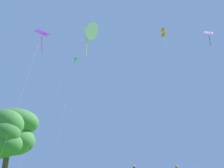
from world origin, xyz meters
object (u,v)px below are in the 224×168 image
at_px(kite_green_small, 75,59).
at_px(kite_white_distant, 87,30).
at_px(kite_pink_low, 209,38).
at_px(tree_left_oak, 13,131).
at_px(kite_purple_streamer, 41,38).
at_px(kite_orange_box, 164,33).
at_px(tree_right_cluster, 1,136).

height_order(kite_green_small, kite_white_distant, kite_green_small).
relative_size(kite_white_distant, kite_pink_low, 0.59).
height_order(kite_white_distant, tree_left_oak, kite_white_distant).
xyz_separation_m(kite_green_small, kite_white_distant, (7.47, -25.05, -9.19)).
distance_m(kite_white_distant, kite_pink_low, 30.79).
xyz_separation_m(kite_purple_streamer, tree_left_oak, (-3.51, 2.75, -12.02)).
relative_size(kite_green_small, kite_white_distant, 1.53).
xyz_separation_m(kite_orange_box, kite_pink_low, (8.52, -1.50, -2.50)).
bearing_deg(kite_orange_box, kite_green_small, 171.23).
bearing_deg(kite_orange_box, kite_purple_streamer, -139.99).
xyz_separation_m(tree_right_cluster, tree_left_oak, (-2.18, 6.57, 1.50)).
relative_size(kite_pink_low, tree_left_oak, 3.09).
bearing_deg(tree_left_oak, tree_right_cluster, -71.66).
xyz_separation_m(kite_white_distant, kite_purple_streamer, (-7.42, 5.93, 2.94)).
xyz_separation_m(kite_green_small, tree_left_oak, (-3.47, -16.38, -18.27)).
bearing_deg(kite_purple_streamer, tree_right_cluster, -109.22).
bearing_deg(kite_purple_streamer, tree_left_oak, 141.95).
bearing_deg(kite_orange_box, tree_left_oak, -149.49).
height_order(kite_white_distant, kite_orange_box, kite_orange_box).
distance_m(kite_green_small, kite_orange_box, 19.89).
bearing_deg(kite_green_small, tree_right_cluster, -93.21).
height_order(tree_right_cluster, tree_left_oak, tree_left_oak).
relative_size(kite_pink_low, tree_right_cluster, 3.84).
height_order(kite_orange_box, kite_pink_low, kite_orange_box).
bearing_deg(tree_right_cluster, kite_purple_streamer, 70.78).
distance_m(kite_green_small, tree_right_cluster, 30.31).
distance_m(kite_green_small, kite_pink_low, 28.19).
bearing_deg(kite_purple_streamer, kite_orange_box, 40.01).
xyz_separation_m(kite_purple_streamer, tree_right_cluster, (-1.33, -3.82, -13.51)).
distance_m(kite_white_distant, kite_purple_streamer, 9.94).
bearing_deg(tree_right_cluster, kite_white_distant, -13.52).
height_order(kite_white_distant, kite_purple_streamer, kite_purple_streamer).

